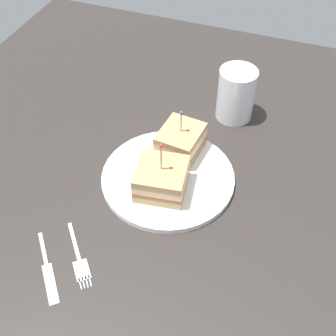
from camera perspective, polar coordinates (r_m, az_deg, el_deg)
ground_plane at (r=81.18cm, az=0.00°, el=-1.97°), size 111.96×111.96×2.00cm
plate at (r=80.03cm, az=0.00°, el=-1.25°), size 24.06×24.06×1.08cm
sandwich_half_front at (r=75.78cm, az=-1.06°, el=-1.34°), size 9.50×9.56×10.79cm
sandwich_half_back at (r=82.34cm, az=1.55°, el=3.52°), size 9.14×8.08×9.71cm
drink_glass at (r=91.49cm, az=8.75°, el=9.15°), size 7.58×7.58×10.96cm
fork at (r=71.34cm, az=-11.35°, el=-11.73°), size 10.34×9.04×0.35cm
knife at (r=71.55cm, az=-15.28°, el=-12.69°), size 10.76×9.38×0.35cm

